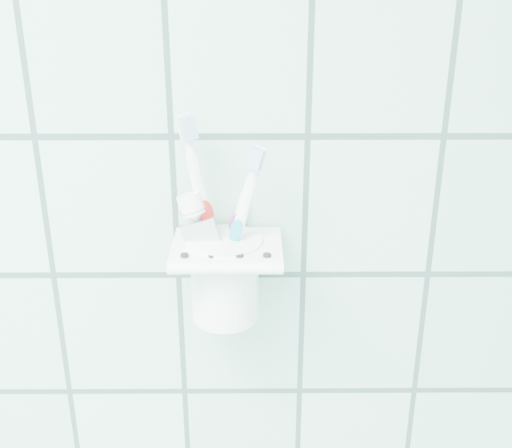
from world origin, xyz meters
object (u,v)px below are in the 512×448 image
cup (225,275)px  toothbrush_orange (214,226)px  toothpaste_tube (225,248)px  holder_bracket (227,250)px  toothbrush_blue (211,231)px  toothbrush_pink (222,212)px

cup → toothbrush_orange: (-0.01, 0.01, 0.05)m
toothbrush_orange → toothpaste_tube: (0.01, -0.02, -0.02)m
toothbrush_orange → toothpaste_tube: 0.03m
holder_bracket → toothpaste_tube: (-0.00, -0.01, 0.01)m
holder_bracket → toothbrush_blue: (-0.02, 0.01, 0.02)m
cup → toothbrush_pink: 0.07m
holder_bracket → toothbrush_pink: 0.04m
toothbrush_pink → cup: bearing=-109.5°
toothbrush_orange → toothpaste_tube: toothbrush_orange is taller
toothbrush_blue → cup: bearing=14.5°
cup → toothbrush_orange: toothbrush_orange is taller
toothbrush_pink → toothbrush_orange: bearing=-170.5°
toothbrush_blue → toothbrush_pink: bearing=69.5°
holder_bracket → toothbrush_orange: size_ratio=0.60×
cup → toothbrush_pink: (-0.00, 0.01, 0.07)m
toothbrush_pink → toothpaste_tube: 0.04m
toothbrush_pink → toothbrush_blue: (-0.01, -0.01, -0.02)m
toothbrush_blue → toothbrush_orange: size_ratio=0.94×
toothpaste_tube → toothbrush_pink: bearing=93.5°
cup → toothbrush_blue: (-0.01, 0.00, 0.05)m
toothbrush_orange → toothpaste_tube: bearing=-37.0°
toothbrush_pink → toothpaste_tube: bearing=-111.6°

